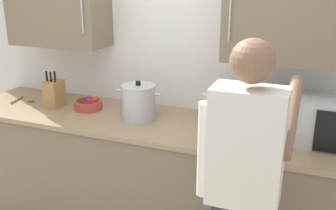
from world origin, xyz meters
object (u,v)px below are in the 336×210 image
Objects in this scene: microwave_oven at (290,118)px; person_figure at (244,176)px; knife_block at (54,94)px; fruit_bowl at (89,104)px; stock_pot at (139,102)px; thermos_flask at (208,111)px; wooden_spoon at (24,100)px.

microwave_oven is 0.77m from person_figure.
person_figure is at bearing -23.60° from knife_block.
microwave_oven is 1.78m from knife_block.
microwave_oven is at bearing -0.15° from fruit_bowl.
fruit_bowl is (-0.45, 0.04, -0.08)m from stock_pot.
knife_block reaches higher than microwave_oven.
thermos_flask reaches higher than fruit_bowl.
stock_pot reaches higher than microwave_oven.
stock_pot is at bearing 141.41° from person_figure.
fruit_bowl is at bearing 177.95° from thermos_flask.
fruit_bowl is 1.56m from person_figure.
stock_pot reaches higher than fruit_bowl.
knife_block is at bearing -179.38° from stock_pot.
microwave_oven reaches higher than wooden_spoon.
person_figure is (1.36, -0.76, 0.04)m from fruit_bowl.
stock_pot is 0.52m from thermos_flask.
microwave_oven is 2.45× the size of knife_block.
stock_pot is 1.07m from wooden_spoon.
stock_pot is 0.21× the size of person_figure.
thermos_flask is (1.25, 0.01, 0.02)m from knife_block.
microwave_oven is 1.05m from stock_pot.
thermos_flask is at bearing -176.70° from microwave_oven.
fruit_bowl is (-1.50, 0.00, -0.10)m from microwave_oven.
stock_pot is at bearing -178.19° from microwave_oven.
fruit_bowl is 0.29m from knife_block.
thermos_flask is 1.33× the size of wooden_spoon.
wooden_spoon is (-1.57, 0.01, -0.11)m from thermos_flask.
wooden_spoon is at bearing 179.26° from stock_pot.
person_figure is (0.39, -0.73, -0.04)m from thermos_flask.
knife_block is at bearing 156.40° from person_figure.
stock_pot is 1.39× the size of thermos_flask.
thermos_flask is at bearing -0.41° from wooden_spoon.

